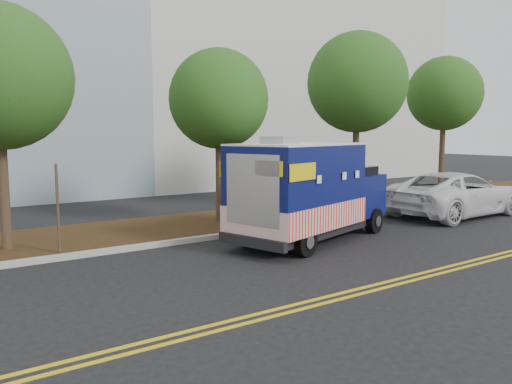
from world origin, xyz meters
TOP-DOWN VIEW (x-y plane):
  - ground at (0.00, 0.00)m, footprint 120.00×120.00m
  - curb at (0.00, 1.40)m, footprint 120.00×0.18m
  - mulch_strip at (0.00, 3.50)m, footprint 120.00×4.00m
  - centerline_near at (0.00, -4.45)m, footprint 120.00×0.10m
  - centerline_far at (0.00, -4.70)m, footprint 120.00×0.10m
  - tree_b at (0.72, 3.39)m, footprint 3.37×3.37m
  - tree_c at (7.09, 3.21)m, footprint 4.05×4.05m
  - tree_d at (13.31, 3.53)m, footprint 3.53×3.53m
  - sign_post at (-5.00, 1.61)m, footprint 0.06×0.06m
  - food_truck at (1.45, -0.40)m, footprint 6.17×3.67m
  - white_car at (9.16, -0.09)m, footprint 6.09×2.91m

SIDE VIEW (x-z plane):
  - ground at x=0.00m, z-range 0.00..0.00m
  - centerline_near at x=0.00m, z-range 0.00..0.01m
  - centerline_far at x=0.00m, z-range 0.00..0.01m
  - curb at x=0.00m, z-range 0.00..0.15m
  - mulch_strip at x=0.00m, z-range 0.00..0.15m
  - white_car at x=9.16m, z-range 0.00..1.68m
  - sign_post at x=-5.00m, z-range 0.00..2.40m
  - food_truck at x=1.45m, z-range -0.15..2.93m
  - tree_b at x=0.72m, z-range 1.29..7.28m
  - tree_d at x=13.31m, z-range 1.62..8.42m
  - tree_c at x=7.09m, z-range 1.57..8.79m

